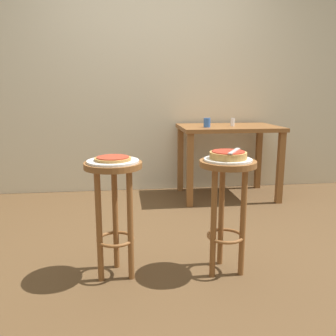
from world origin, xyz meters
The scene contains 12 objects.
ground_plane centered at (0.00, 0.00, 0.00)m, with size 6.00×6.00×0.00m, color brown.
back_wall centered at (0.00, 1.65, 1.50)m, with size 6.00×0.10×3.00m, color beige.
stool_foreground centered at (0.30, -0.42, 0.52)m, with size 0.34×0.34×0.72m.
serving_plate_foreground centered at (0.30, -0.42, 0.73)m, with size 0.29×0.29×0.01m, color white.
pizza_foreground centered at (0.30, -0.42, 0.75)m, with size 0.22×0.22×0.05m.
stool_middle centered at (-0.38, -0.38, 0.52)m, with size 0.34×0.34×0.72m.
serving_plate_middle centered at (-0.38, -0.38, 0.73)m, with size 0.30×0.30×0.01m, color silver.
pizza_middle centered at (-0.38, -0.38, 0.74)m, with size 0.21×0.21×0.02m.
dining_table centered at (0.79, 1.20, 0.65)m, with size 1.03×0.70×0.77m.
cup_near_edge centered at (0.52, 1.07, 0.82)m, with size 0.07×0.07×0.09m, color #3360B2.
condiment_shaker centered at (0.82, 1.16, 0.81)m, with size 0.04×0.04×0.08m, color white.
pizza_server_knife centered at (0.33, -0.44, 0.78)m, with size 0.22×0.02×0.01m, color silver.
Camera 1 is at (-0.31, -2.44, 1.12)m, focal length 37.99 mm.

